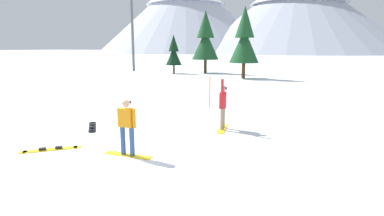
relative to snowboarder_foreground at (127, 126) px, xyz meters
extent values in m
plane|color=white|center=(0.17, 0.75, -0.93)|extent=(800.00, 800.00, 0.00)
cube|color=yellow|center=(0.00, 0.00, -0.92)|extent=(1.57, 0.28, 0.02)
cylinder|color=#335184|center=(-0.16, 0.00, -0.46)|extent=(0.15, 0.15, 0.89)
cylinder|color=#335184|center=(0.16, 0.00, -0.46)|extent=(0.15, 0.15, 0.89)
cube|color=orange|center=(0.00, 0.00, 0.27)|extent=(0.40, 0.24, 0.56)
cylinder|color=orange|center=(-0.26, 0.00, 0.26)|extent=(0.11, 0.11, 0.58)
cylinder|color=orange|center=(0.26, 0.00, 0.26)|extent=(0.11, 0.11, 0.58)
sphere|color=tan|center=(0.00, 0.00, 0.71)|extent=(0.24, 0.24, 0.24)
cube|color=black|center=(0.00, 0.14, 0.72)|extent=(0.17, 0.04, 0.08)
cube|color=yellow|center=(1.83, 4.11, -0.92)|extent=(0.49, 1.51, 0.02)
cylinder|color=gray|center=(1.81, 4.27, -0.48)|extent=(0.15, 0.15, 0.85)
cylinder|color=gray|center=(1.85, 3.95, -0.48)|extent=(0.15, 0.15, 0.85)
cube|color=red|center=(1.83, 4.11, 0.26)|extent=(0.30, 0.43, 0.63)
cylinder|color=red|center=(1.79, 4.37, 0.29)|extent=(0.11, 0.11, 0.58)
cylinder|color=red|center=(1.87, 3.85, 0.83)|extent=(0.11, 0.11, 0.60)
sphere|color=tan|center=(1.83, 4.11, 0.74)|extent=(0.24, 0.24, 0.24)
cube|color=black|center=(1.97, 4.13, 0.75)|extent=(0.06, 0.17, 0.08)
cube|color=black|center=(-3.29, 2.41, -0.92)|extent=(1.20, 1.41, 0.02)
cylinder|color=black|center=(-3.78, 3.03, -0.92)|extent=(0.39, 0.39, 0.02)
cylinder|color=black|center=(-2.80, 1.79, -0.92)|extent=(0.39, 0.39, 0.02)
cube|color=black|center=(-3.44, 2.59, -0.87)|extent=(0.23, 0.24, 0.07)
cube|color=black|center=(-3.14, 2.22, -0.87)|extent=(0.23, 0.24, 0.07)
cube|color=yellow|center=(-2.63, -0.46, -0.92)|extent=(1.41, 1.24, 0.02)
cylinder|color=yellow|center=(-3.25, -0.98, -0.92)|extent=(0.38, 0.38, 0.02)
cylinder|color=yellow|center=(-2.01, 0.06, -0.92)|extent=(0.38, 0.38, 0.02)
cube|color=black|center=(-2.82, -0.61, -0.87)|extent=(0.24, 0.24, 0.07)
cube|color=black|center=(-2.45, -0.30, -0.87)|extent=(0.24, 0.24, 0.07)
cube|color=gray|center=(-3.25, 4.78, -0.80)|extent=(0.37, 0.49, 0.25)
cube|color=slate|center=(-3.25, 4.83, -0.67)|extent=(0.24, 0.23, 0.08)
cylinder|color=black|center=(-3.27, 4.54, -0.83)|extent=(0.05, 0.12, 0.02)
cylinder|color=orange|center=(-0.15, 8.49, -0.07)|extent=(0.06, 0.06, 1.72)
cylinder|color=#472D19|center=(-11.62, 28.68, -0.39)|extent=(0.25, 0.25, 1.08)
cone|color=black|center=(-11.62, 28.68, 1.31)|extent=(2.04, 2.04, 2.31)
cone|color=black|center=(-11.62, 28.68, 2.92)|extent=(1.33, 1.33, 2.11)
cylinder|color=#472D19|center=(-1.94, 25.59, -0.09)|extent=(0.38, 0.38, 1.67)
cone|color=#194723|center=(-1.94, 25.59, 2.52)|extent=(3.15, 3.15, 3.56)
cone|color=#194723|center=(-1.94, 25.59, 5.01)|extent=(2.05, 2.05, 3.26)
cylinder|color=#472D19|center=(-8.17, 31.03, -0.05)|extent=(0.40, 0.40, 1.75)
cone|color=#194723|center=(-8.17, 31.03, 2.69)|extent=(3.49, 3.49, 3.73)
cone|color=#194723|center=(-8.17, 31.03, 5.30)|extent=(2.27, 2.27, 3.42)
cylinder|color=#595B60|center=(-18.58, 30.28, 4.71)|extent=(0.36, 0.36, 11.29)
cone|color=#B2B7C6|center=(-75.46, 186.98, 24.42)|extent=(113.43, 113.43, 50.69)
cone|color=#9EA3B2|center=(-6.35, 192.03, 22.53)|extent=(123.09, 123.09, 46.93)
camera|label=1|loc=(5.14, -7.73, 2.32)|focal=29.03mm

